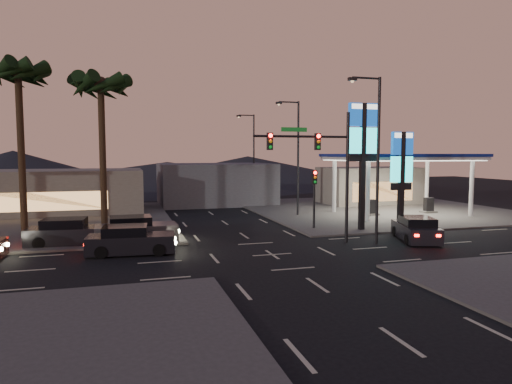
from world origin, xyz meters
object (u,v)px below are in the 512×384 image
object	(u,v)px
pylon_sign_tall	(363,141)
pylon_sign_short	(402,166)
car_lane_b_mid	(69,233)
suv_station	(416,229)
gas_station	(401,158)
traffic_signal_mast	(321,158)
car_lane_b_front	(135,230)
car_lane_a_front	(130,241)

from	to	relation	value
pylon_sign_tall	pylon_sign_short	distance (m)	3.20
car_lane_b_mid	suv_station	xyz separation A→B (m)	(20.86, -4.59, -0.04)
pylon_sign_tall	gas_station	bearing A→B (deg)	40.91
pylon_sign_tall	suv_station	size ratio (longest dim) A/B	1.81
traffic_signal_mast	pylon_sign_short	bearing A→B (deg)	19.13
car_lane_b_front	pylon_sign_short	bearing A→B (deg)	-3.63
car_lane_a_front	car_lane_b_front	world-z (taller)	car_lane_b_front
pylon_sign_short	car_lane_b_front	xyz separation A→B (m)	(-18.06, 1.14, -3.89)
traffic_signal_mast	car_lane_b_mid	world-z (taller)	traffic_signal_mast
car_lane_a_front	pylon_sign_short	bearing A→B (deg)	6.55
gas_station	pylon_sign_tall	xyz separation A→B (m)	(-7.50, -6.50, 1.31)
pylon_sign_short	car_lane_a_front	xyz separation A→B (m)	(-18.42, -2.12, -3.93)
traffic_signal_mast	car_lane_b_mid	size ratio (longest dim) A/B	1.56
suv_station	pylon_sign_tall	bearing A→B (deg)	109.21
pylon_sign_tall	car_lane_a_front	bearing A→B (deg)	-168.93
car_lane_a_front	car_lane_b_front	size ratio (longest dim) A/B	0.96
gas_station	traffic_signal_mast	xyz separation A→B (m)	(-12.24, -10.01, 0.15)
pylon_sign_short	suv_station	distance (m)	5.20
pylon_sign_tall	suv_station	world-z (taller)	pylon_sign_tall
gas_station	car_lane_b_front	xyz separation A→B (m)	(-23.06, -6.36, -4.32)
gas_station	car_lane_b_front	distance (m)	24.30
car_lane_b_front	car_lane_b_mid	distance (m)	3.84
car_lane_b_front	car_lane_a_front	bearing A→B (deg)	-96.39
traffic_signal_mast	car_lane_b_front	bearing A→B (deg)	161.32
pylon_sign_short	gas_station	bearing A→B (deg)	56.31
gas_station	pylon_sign_tall	bearing A→B (deg)	-139.09
pylon_sign_tall	car_lane_b_mid	bearing A→B (deg)	178.95
gas_station	car_lane_b_mid	size ratio (longest dim) A/B	2.38
traffic_signal_mast	pylon_sign_tall	bearing A→B (deg)	36.52
pylon_sign_tall	suv_station	bearing A→B (deg)	-70.79
pylon_sign_short	pylon_sign_tall	bearing A→B (deg)	158.20
car_lane_b_front	suv_station	bearing A→B (deg)	-14.42
gas_station	car_lane_b_mid	world-z (taller)	gas_station
car_lane_b_mid	traffic_signal_mast	bearing A→B (deg)	-14.79
pylon_sign_short	car_lane_b_front	size ratio (longest dim) A/B	1.37
gas_station	car_lane_b_mid	xyz separation A→B (m)	(-26.89, -6.14, -4.33)
pylon_sign_tall	car_lane_a_front	world-z (taller)	pylon_sign_tall
suv_station	car_lane_b_mid	bearing A→B (deg)	167.59
car_lane_b_mid	pylon_sign_tall	bearing A→B (deg)	-1.05
traffic_signal_mast	suv_station	xyz separation A→B (m)	(6.22, -0.72, -4.51)
traffic_signal_mast	car_lane_b_front	distance (m)	12.26
car_lane_b_mid	suv_station	bearing A→B (deg)	-12.41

